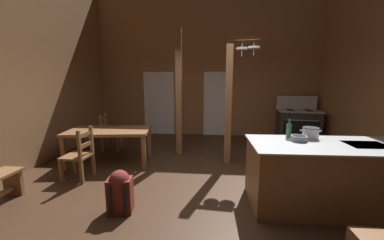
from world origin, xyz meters
TOP-DOWN VIEW (x-y plane):
  - ground_plane at (0.00, 0.00)m, footprint 7.70×8.19m
  - wall_back at (0.00, 3.77)m, footprint 7.70×0.14m
  - glazed_door_back_left at (-1.55, 3.69)m, footprint 1.00×0.01m
  - glazed_panel_back_right at (0.35, 3.69)m, footprint 0.84×0.01m
  - kitchen_island at (1.82, -0.42)m, footprint 2.18×1.01m
  - stove_range at (2.71, 3.12)m, footprint 1.23×0.93m
  - support_post_with_pot_rack at (0.57, 1.20)m, footprint 0.66×0.26m
  - support_post_center at (-0.59, 1.71)m, footprint 0.14×0.14m
  - dining_table at (-2.00, 0.96)m, footprint 1.81×1.12m
  - ladderback_chair_near_window at (-2.17, 0.13)m, footprint 0.45×0.45m
  - ladderback_chair_by_post at (-2.41, 1.82)m, footprint 0.51×0.51m
  - backpack at (-1.03, -0.81)m, footprint 0.35×0.33m
  - stockpot_on_counter at (1.67, -0.14)m, footprint 0.31×0.23m
  - mixing_bowl_on_counter at (1.44, -0.30)m, footprint 0.22×0.22m
  - bottle_tall_on_counter at (1.35, -0.13)m, footprint 0.07×0.07m

SIDE VIEW (x-z plane):
  - ground_plane at x=0.00m, z-range -0.10..0.00m
  - backpack at x=-1.03m, z-range 0.02..0.61m
  - ladderback_chair_near_window at x=-2.17m, z-range -0.02..0.93m
  - ladderback_chair_by_post at x=-2.41m, z-range -0.02..0.93m
  - kitchen_island at x=1.82m, z-range 0.00..0.92m
  - stove_range at x=2.71m, z-range -0.18..1.14m
  - dining_table at x=-2.00m, z-range 0.28..1.02m
  - mixing_bowl_on_counter at x=1.44m, z-range 0.92..1.00m
  - stockpot_on_counter at x=1.67m, z-range 0.92..1.09m
  - glazed_door_back_left at x=-1.55m, z-range 0.00..2.05m
  - glazed_panel_back_right at x=0.35m, z-range 0.00..2.05m
  - bottle_tall_on_counter at x=1.35m, z-range 0.89..1.18m
  - support_post_center at x=-0.59m, z-range 0.00..2.94m
  - support_post_with_pot_rack at x=0.57m, z-range 0.12..3.05m
  - wall_back at x=0.00m, z-range 0.00..4.59m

